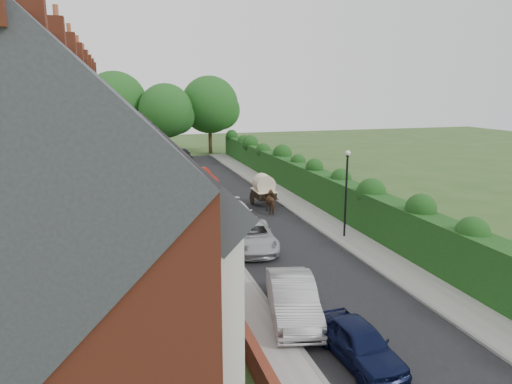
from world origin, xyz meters
TOP-DOWN VIEW (x-y plane):
  - ground at (0.00, 0.00)m, footprint 140.00×140.00m
  - road at (-0.50, 11.00)m, footprint 6.00×58.00m
  - pavement_hedge_side at (3.60, 11.00)m, footprint 2.20×58.00m
  - pavement_house_side at (-4.35, 11.00)m, footprint 1.70×58.00m
  - kerb_hedge_side at (2.55, 11.00)m, footprint 0.18×58.00m
  - kerb_house_side at (-3.55, 11.00)m, footprint 0.18×58.00m
  - hedge at (5.40, 11.00)m, footprint 2.10×58.00m
  - terrace_row at (-10.87, 9.98)m, footprint 9.05×40.50m
  - garden_wall_row at (-5.35, 10.00)m, footprint 0.35×40.35m
  - lamppost at (3.40, 4.00)m, footprint 0.32×0.32m
  - tree_far_left at (-2.65, 40.08)m, footprint 7.14×6.80m
  - tree_far_right at (3.39, 42.08)m, footprint 7.98×7.60m
  - tree_far_back at (-8.59, 43.08)m, footprint 8.40×8.00m
  - car_navy at (-1.99, -7.36)m, footprint 1.72×3.86m
  - car_silver_a at (-3.00, -4.11)m, footprint 2.70×5.02m
  - car_silver_b at (-2.26, 3.84)m, footprint 2.99×5.34m
  - car_white at (-1.81, 8.92)m, footprint 1.91×4.42m
  - car_green at (-2.41, 12.60)m, footprint 2.49×4.19m
  - car_red at (-2.20, 21.08)m, footprint 2.81×5.13m
  - car_beige at (-2.94, 26.09)m, footprint 2.69×5.33m
  - car_grey at (-3.00, 31.41)m, footprint 3.00×5.16m
  - car_black at (-1.60, 36.41)m, footprint 2.15×4.74m
  - horse at (1.15, 10.51)m, footprint 0.86×1.83m
  - horse_cart at (1.15, 12.47)m, footprint 1.51×3.34m

SIDE VIEW (x-z plane):
  - ground at x=0.00m, z-range 0.00..0.00m
  - road at x=-0.50m, z-range 0.00..0.02m
  - pavement_hedge_side at x=3.60m, z-range 0.00..0.12m
  - pavement_house_side at x=-4.35m, z-range 0.00..0.12m
  - kerb_hedge_side at x=2.55m, z-range 0.00..0.13m
  - kerb_house_side at x=-3.55m, z-range 0.00..0.13m
  - garden_wall_row at x=-5.35m, z-range -0.09..1.01m
  - car_white at x=-1.81m, z-range 0.00..1.27m
  - car_navy at x=-1.99m, z-range 0.00..1.29m
  - car_green at x=-2.41m, z-range 0.00..1.34m
  - car_grey at x=-3.00m, z-range 0.00..1.40m
  - car_silver_b at x=-2.26m, z-range 0.00..1.41m
  - car_beige at x=-2.94m, z-range 0.00..1.44m
  - horse at x=1.15m, z-range 0.00..1.54m
  - car_silver_a at x=-3.00m, z-range 0.00..1.57m
  - car_black at x=-1.60m, z-range 0.00..1.58m
  - car_red at x=-2.20m, z-range 0.00..1.60m
  - horse_cart at x=1.15m, z-range 0.17..2.59m
  - hedge at x=5.40m, z-range 0.18..3.03m
  - lamppost at x=3.40m, z-range 0.72..5.88m
  - terrace_row at x=-10.87m, z-range -1.28..10.22m
  - tree_far_left at x=-2.65m, z-range 1.07..10.36m
  - tree_far_right at x=3.39m, z-range 1.16..11.47m
  - tree_far_back at x=-8.59m, z-range 1.21..12.03m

